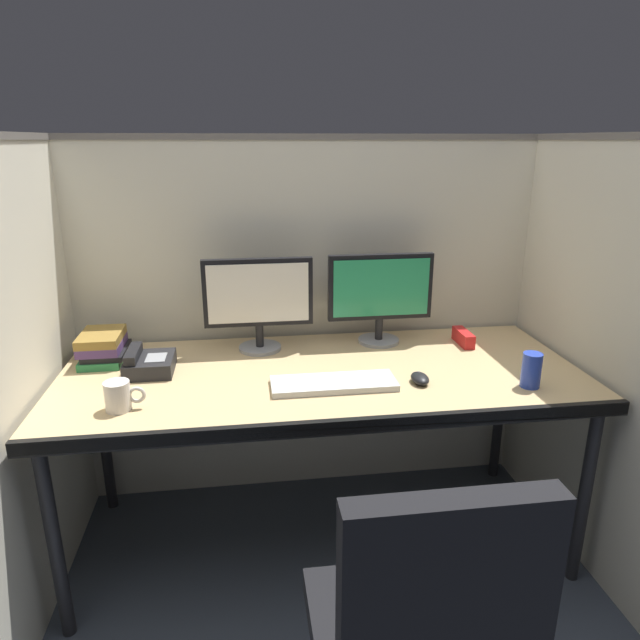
% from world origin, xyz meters
% --- Properties ---
extents(ground_plane, '(8.00, 8.00, 0.00)m').
position_xyz_m(ground_plane, '(0.00, 0.00, 0.00)').
color(ground_plane, '#383F4C').
extents(cubicle_partition_rear, '(2.21, 0.06, 1.57)m').
position_xyz_m(cubicle_partition_rear, '(0.00, 0.74, 0.79)').
color(cubicle_partition_rear, beige).
rests_on(cubicle_partition_rear, ground).
extents(cubicle_partition_left, '(0.06, 1.41, 1.57)m').
position_xyz_m(cubicle_partition_left, '(-0.99, 0.20, 0.79)').
color(cubicle_partition_left, beige).
rests_on(cubicle_partition_left, ground).
extents(cubicle_partition_right, '(0.06, 1.41, 1.57)m').
position_xyz_m(cubicle_partition_right, '(0.99, 0.20, 0.79)').
color(cubicle_partition_right, beige).
rests_on(cubicle_partition_right, ground).
extents(desk, '(1.90, 0.80, 0.74)m').
position_xyz_m(desk, '(0.00, 0.29, 0.69)').
color(desk, tan).
rests_on(desk, ground).
extents(monitor_left, '(0.43, 0.17, 0.37)m').
position_xyz_m(monitor_left, '(-0.22, 0.55, 0.96)').
color(monitor_left, gray).
rests_on(monitor_left, desk).
extents(monitor_right, '(0.43, 0.17, 0.37)m').
position_xyz_m(monitor_right, '(0.28, 0.57, 0.96)').
color(monitor_right, gray).
rests_on(monitor_right, desk).
extents(keyboard_main, '(0.43, 0.15, 0.02)m').
position_xyz_m(keyboard_main, '(0.02, 0.16, 0.75)').
color(keyboard_main, silver).
rests_on(keyboard_main, desk).
extents(computer_mouse, '(0.06, 0.10, 0.04)m').
position_xyz_m(computer_mouse, '(0.32, 0.14, 0.76)').
color(computer_mouse, black).
rests_on(computer_mouse, desk).
extents(book_stack, '(0.16, 0.22, 0.11)m').
position_xyz_m(book_stack, '(-0.81, 0.51, 0.80)').
color(book_stack, '#26723F').
rests_on(book_stack, desk).
extents(red_stapler, '(0.04, 0.15, 0.06)m').
position_xyz_m(red_stapler, '(0.62, 0.50, 0.77)').
color(red_stapler, red).
rests_on(red_stapler, desk).
extents(coffee_mug, '(0.13, 0.08, 0.09)m').
position_xyz_m(coffee_mug, '(-0.67, 0.08, 0.79)').
color(coffee_mug, silver).
rests_on(coffee_mug, desk).
extents(desk_phone, '(0.17, 0.19, 0.09)m').
position_xyz_m(desk_phone, '(-0.63, 0.38, 0.77)').
color(desk_phone, black).
rests_on(desk_phone, desk).
extents(soda_can, '(0.07, 0.07, 0.12)m').
position_xyz_m(soda_can, '(0.69, 0.06, 0.80)').
color(soda_can, '#263FB2').
rests_on(soda_can, desk).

